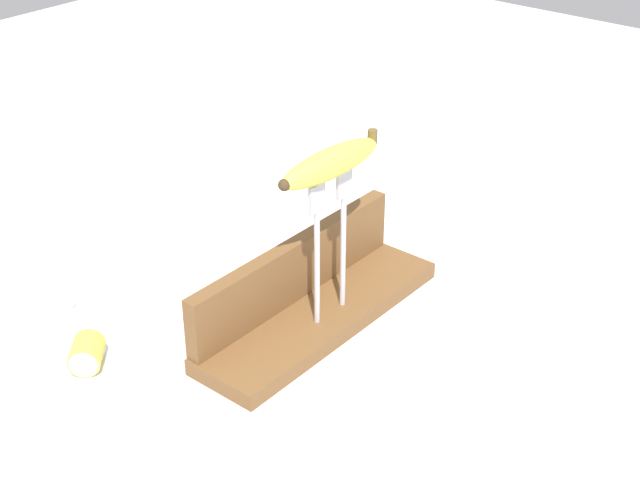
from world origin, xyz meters
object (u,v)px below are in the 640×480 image
(fork_stand_center, at_px, (330,234))
(fork_fallen_near, at_px, (98,310))
(banana_raised_center, at_px, (331,163))
(banana_chunk_near, at_px, (87,354))

(fork_stand_center, height_order, fork_fallen_near, fork_stand_center)
(banana_raised_center, height_order, fork_fallen_near, banana_raised_center)
(fork_stand_center, height_order, banana_chunk_near, fork_stand_center)
(fork_fallen_near, relative_size, banana_chunk_near, 2.90)
(banana_raised_center, xyz_separation_m, banana_chunk_near, (-0.25, 0.17, -0.21))
(fork_stand_center, distance_m, banana_chunk_near, 0.32)
(banana_chunk_near, bearing_deg, banana_raised_center, -34.40)
(fork_stand_center, distance_m, fork_fallen_near, 0.33)
(fork_stand_center, distance_m, banana_raised_center, 0.09)
(fork_fallen_near, distance_m, banana_chunk_near, 0.12)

